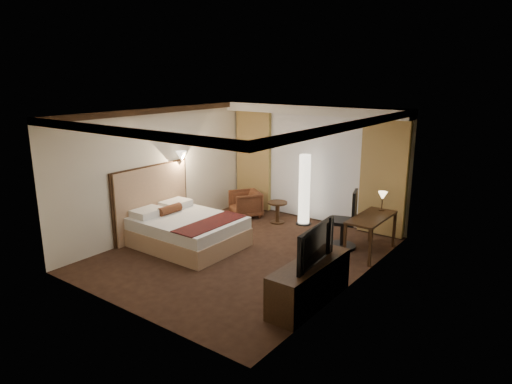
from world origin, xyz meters
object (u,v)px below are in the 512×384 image
Objects in this scene: side_table at (277,212)px; dresser at (310,283)px; bed at (188,231)px; television at (309,241)px; desk at (370,235)px; armchair at (245,203)px; floor_lamp at (304,190)px; office_chair at (342,219)px.

dresser reaches higher than side_table.
side_table is at bearing 74.51° from bed.
desk is at bearing -3.89° from television.
armchair reaches higher than dresser.
floor_lamp is 1.37× the size of office_chair.
side_table is at bearing -153.29° from floor_lamp.
desk is at bearing -11.23° from side_table.
office_chair is at bearing -15.91° from side_table.
television is (2.50, -2.90, 0.74)m from side_table.
armchair is at bearing -167.10° from floor_lamp.
bed is 3.59m from desk.
bed is 1.72× the size of office_chair.
bed is 2.86m from floor_lamp.
floor_lamp reaches higher than dresser.
bed is at bearing -163.49° from office_chair.
office_chair is at bearing -175.04° from desk.
side_table is at bearing 37.64° from armchair.
desk is 2.49m from television.
office_chair reaches higher than television.
floor_lamp is (0.54, 0.27, 0.57)m from side_table.
armchair is 1.56m from floor_lamp.
armchair is at bearing 172.67° from desk.
office_chair reaches higher than side_table.
floor_lamp is at bearing 131.09° from office_chair.
bed is 2.97× the size of armchair.
television is at bearing -89.52° from desk.
television is at bearing 180.00° from dresser.
dresser is 1.50× the size of television.
floor_lamp is 1.45× the size of television.
office_chair is 2.46m from television.
desk is 2.41m from dresser.
side_table is 0.30× the size of dresser.
bed is at bearing -114.70° from floor_lamp.
armchair is 1.38× the size of side_table.
floor_lamp is 1.27× the size of desk.
bed is 1.21× the size of dresser.
bed is at bearing 168.97° from dresser.
bed is at bearing -150.07° from desk.
armchair is at bearing 140.34° from dresser.
office_chair is at bearing 104.86° from dresser.
television reaches higher than desk.
side_table is at bearing 131.09° from dresser.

